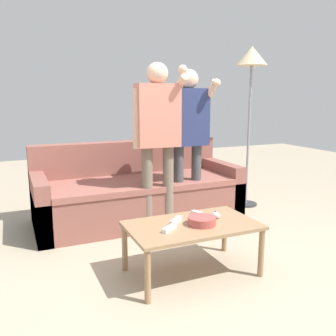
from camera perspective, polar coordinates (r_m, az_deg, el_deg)
name	(u,v)px	position (r m, az deg, el deg)	size (l,w,h in m)	color
ground_plane	(205,271)	(2.94, 5.88, -15.86)	(12.00, 12.00, 0.00)	tan
couch	(137,193)	(4.02, -4.90, -3.97)	(2.18, 0.92, 0.83)	brown
coffee_table	(192,230)	(2.76, 3.81, -9.68)	(0.97, 0.57, 0.40)	#997551
snack_bowl	(202,221)	(2.72, 5.34, -8.28)	(0.21, 0.21, 0.06)	#B24C47
game_remote_nunchuk	(216,215)	(2.88, 7.57, -7.34)	(0.06, 0.09, 0.05)	white
floor_lamp	(251,67)	(4.50, 13.02, 15.31)	(0.37, 0.37, 1.91)	#2D2D33
player_center	(158,128)	(3.48, -1.64, 6.30)	(0.49, 0.34, 1.65)	#756656
player_right	(188,129)	(3.75, 3.19, 6.21)	(0.48, 0.36, 1.61)	#47474C
game_remote_wand_near	(169,228)	(2.61, 0.23, -9.44)	(0.15, 0.13, 0.03)	white
game_remote_wand_far	(176,220)	(2.77, 1.30, -8.23)	(0.14, 0.13, 0.03)	white
game_remote_wand_spare	(200,214)	(2.92, 5.09, -7.24)	(0.09, 0.16, 0.03)	white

